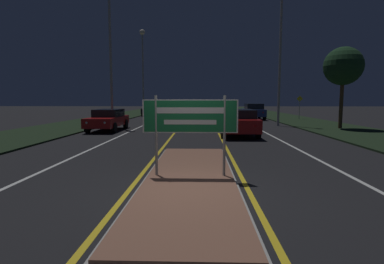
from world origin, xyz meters
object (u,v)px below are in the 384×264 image
streetlight_left_far (143,56)px  car_receding_0 (238,122)px  car_receding_1 (253,111)px  highway_sign (190,119)px  car_approaching_1 (173,113)px  car_approaching_0 (108,119)px  streetlight_left_near (110,33)px  car_approaching_2 (152,110)px  streetlight_right_near (280,47)px  warning_sign (300,105)px

streetlight_left_far → car_receding_0: size_ratio=2.14×
car_receding_1 → highway_sign: bearing=-103.6°
streetlight_left_far → car_approaching_1: 10.22m
car_approaching_1 → car_approaching_0: bearing=-111.3°
streetlight_left_near → car_approaching_2: 15.99m
streetlight_right_near → car_approaching_2: size_ratio=2.17×
car_approaching_0 → streetlight_left_near: bearing=100.7°
car_approaching_0 → car_approaching_1: car_approaching_0 is taller
car_approaching_0 → car_approaching_1: 9.42m
car_receding_0 → car_approaching_2: bearing=112.1°
car_receding_1 → car_approaching_2: 12.97m
streetlight_left_near → car_approaching_0: bearing=-79.3°
streetlight_left_near → car_approaching_2: size_ratio=2.35×
car_approaching_1 → car_receding_1: bearing=16.5°
highway_sign → car_receding_0: size_ratio=0.51×
car_receding_0 → car_approaching_1: car_receding_0 is taller
streetlight_right_near → car_approaching_1: size_ratio=2.10×
streetlight_left_near → streetlight_left_far: streetlight_left_near is taller
car_receding_1 → streetlight_left_near: bearing=-144.4°
streetlight_right_near → warning_sign: bearing=61.3°
car_receding_1 → streetlight_left_far: bearing=158.9°
car_approaching_1 → car_approaching_2: size_ratio=1.03×
car_approaching_0 → streetlight_left_far: bearing=92.5°
streetlight_left_far → car_approaching_2: 6.47m
highway_sign → car_receding_1: size_ratio=0.55×
car_receding_1 → warning_sign: warning_sign is taller
car_receding_0 → warning_sign: 15.32m
car_receding_0 → streetlight_right_near: bearing=58.3°
car_receding_0 → car_approaching_1: 12.20m
car_receding_0 → car_approaching_2: size_ratio=1.02×
streetlight_left_far → car_approaching_1: size_ratio=2.12×
warning_sign → car_receding_1: bearing=175.3°
streetlight_right_near → car_approaching_0: bearing=-162.8°
streetlight_left_far → warning_sign: size_ratio=4.34×
car_receding_0 → streetlight_left_near: bearing=149.1°
car_receding_1 → warning_sign: (4.46, -0.37, 0.63)m
car_receding_0 → car_approaching_1: (-4.67, 11.27, -0.07)m
streetlight_left_near → car_approaching_1: streetlight_left_near is taller
streetlight_right_near → highway_sign: bearing=-111.6°
car_approaching_0 → warning_sign: warning_sign is taller
streetlight_left_far → car_receding_1: size_ratio=2.29×
car_receding_0 → car_approaching_1: size_ratio=0.99×
highway_sign → streetlight_left_far: size_ratio=0.24×
car_receding_1 → car_approaching_0: 15.85m
streetlight_left_near → warning_sign: size_ratio=4.66×
car_approaching_1 → streetlight_left_far: bearing=120.6°
streetlight_left_far → car_receding_0: (8.79, -18.23, -6.17)m
streetlight_left_near → warning_sign: bearing=26.5°
car_approaching_1 → warning_sign: (12.35, 1.97, 0.75)m
streetlight_right_near → warning_sign: size_ratio=4.31×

